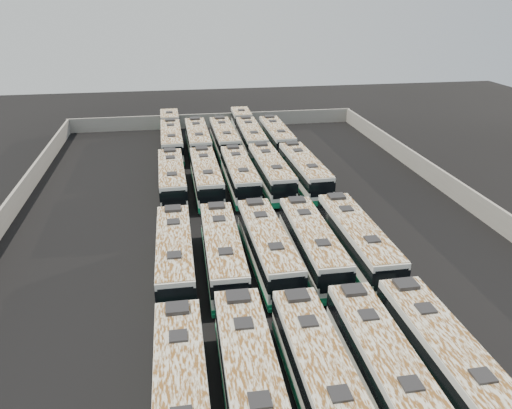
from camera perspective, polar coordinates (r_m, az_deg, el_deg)
name	(u,v)px	position (r m, az deg, el deg)	size (l,w,h in m)	color
ground	(248,222)	(47.50, -0.94, -2.01)	(140.00, 140.00, 0.00)	black
perimeter_wall	(248,211)	(47.04, -0.95, -0.80)	(45.20, 73.20, 2.20)	gray
bus_front_far_left	(181,396)	(26.73, -8.52, -20.84)	(2.66, 12.55, 3.54)	white
bus_front_left	(251,383)	(27.05, -0.59, -19.69)	(2.91, 13.01, 3.66)	white
bus_front_center	(321,378)	(27.59, 7.43, -19.04)	(2.72, 12.60, 3.55)	white
bus_front_right	(385,369)	(28.69, 14.49, -17.77)	(2.70, 12.55, 3.54)	white
bus_front_far_right	(447,362)	(30.04, 21.00, -16.50)	(2.93, 12.82, 3.60)	white
bus_midfront_far_left	(175,255)	(38.48, -9.25, -5.76)	(2.68, 12.59, 3.55)	white
bus_midfront_left	(222,252)	(38.51, -3.85, -5.44)	(2.83, 12.70, 3.57)	white
bus_midfront_center	(268,247)	(39.04, 1.33, -4.93)	(3.03, 12.89, 3.62)	white
bus_midfront_right	(312,244)	(39.85, 6.42, -4.50)	(2.72, 12.64, 3.56)	white
bus_midfront_far_right	(357,241)	(40.75, 11.45, -4.10)	(2.84, 13.02, 3.67)	white
bus_midback_far_left	(172,179)	(53.91, -9.58, 2.91)	(2.91, 12.66, 3.55)	white
bus_midback_left	(206,177)	(53.91, -5.73, 3.14)	(2.85, 12.75, 3.58)	white
bus_midback_center	(240,175)	(54.28, -1.89, 3.39)	(2.83, 12.69, 3.57)	white
bus_midback_right	(271,172)	(54.93, 1.70, 3.69)	(3.03, 13.05, 3.66)	white
bus_midback_far_right	(304,171)	(55.57, 5.52, 3.81)	(3.06, 12.98, 3.64)	white
bus_back_far_left	(171,135)	(70.95, -9.69, 7.88)	(2.96, 19.77, 3.58)	white
bus_back_left	(198,140)	(67.60, -6.65, 7.33)	(2.90, 13.01, 3.66)	white
bus_back_center	(224,139)	(67.98, -3.63, 7.51)	(2.91, 12.92, 3.63)	white
bus_back_right	(248,132)	(71.57, -0.96, 8.33)	(2.88, 19.61, 3.55)	white
bus_back_far_right	(277,137)	(68.97, 2.37, 7.74)	(2.70, 12.59, 3.55)	white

